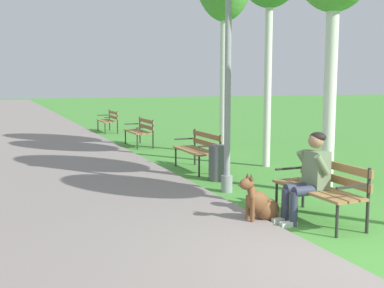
{
  "coord_description": "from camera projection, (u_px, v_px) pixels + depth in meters",
  "views": [
    {
      "loc": [
        -3.48,
        -3.75,
        1.91
      ],
      "look_at": [
        -0.49,
        3.53,
        0.9
      ],
      "focal_mm": 44.26,
      "sensor_mm": 36.0,
      "label": 1
    }
  ],
  "objects": [
    {
      "name": "park_bench_near",
      "position": [
        322.0,
        185.0,
        6.57
      ],
      "size": [
        0.55,
        1.5,
        0.85
      ],
      "color": "olive",
      "rests_on": "ground"
    },
    {
      "name": "paved_path",
      "position": [
        28.0,
        118.0,
        26.27
      ],
      "size": [
        3.72,
        60.0,
        0.04
      ],
      "primitive_type": "cube",
      "color": "gray",
      "rests_on": "ground"
    },
    {
      "name": "park_bench_mid",
      "position": [
        199.0,
        147.0,
        10.39
      ],
      "size": [
        0.55,
        1.5,
        0.85
      ],
      "color": "olive",
      "rests_on": "ground"
    },
    {
      "name": "ground_plane",
      "position": [
        362.0,
        265.0,
        4.99
      ],
      "size": [
        120.0,
        120.0,
        0.0
      ],
      "primitive_type": "plane",
      "color": "#478E38"
    },
    {
      "name": "person_seated_on_near_bench",
      "position": [
        309.0,
        174.0,
        6.49
      ],
      "size": [
        0.74,
        0.49,
        1.25
      ],
      "color": "#33384C",
      "rests_on": "ground"
    },
    {
      "name": "dog_brown",
      "position": [
        261.0,
        204.0,
        6.53
      ],
      "size": [
        0.83,
        0.3,
        0.71
      ],
      "color": "brown",
      "rests_on": "ground"
    },
    {
      "name": "litter_bin",
      "position": [
        218.0,
        163.0,
        9.33
      ],
      "size": [
        0.36,
        0.36,
        0.7
      ],
      "primitive_type": "cylinder",
      "color": "#515156",
      "rests_on": "ground"
    },
    {
      "name": "park_bench_furthest",
      "position": [
        109.0,
        119.0,
        18.57
      ],
      "size": [
        0.55,
        1.5,
        0.85
      ],
      "color": "olive",
      "rests_on": "ground"
    },
    {
      "name": "park_bench_far",
      "position": [
        140.0,
        129.0,
        14.43
      ],
      "size": [
        0.55,
        1.5,
        0.85
      ],
      "color": "olive",
      "rests_on": "ground"
    },
    {
      "name": "lamp_post_near",
      "position": [
        228.0,
        77.0,
        8.12
      ],
      "size": [
        0.24,
        0.24,
        3.89
      ],
      "color": "gray",
      "rests_on": "ground"
    }
  ]
}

